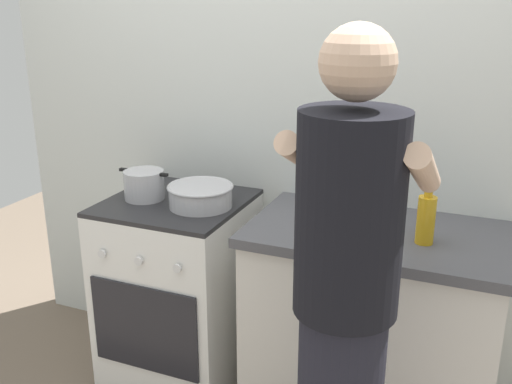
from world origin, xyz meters
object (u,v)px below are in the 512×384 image
Objects in this scene: mixing_bowl at (200,195)px; spice_bottle at (393,222)px; pot at (144,185)px; oil_bottle at (426,219)px; utensil_crock at (342,186)px; person at (344,320)px; stove_range at (180,291)px.

spice_bottle is (0.81, 0.03, -0.01)m from mixing_bowl.
pot reaches higher than mixing_bowl.
pot is at bearing 178.51° from oil_bottle.
pot is 0.76× the size of utensil_crock.
mixing_bowl is 0.89× the size of utensil_crock.
person is at bearing -29.60° from pot.
stove_range is 0.52m from mixing_bowl.
stove_range is 0.91m from utensil_crock.
person is (0.93, -0.64, 0.41)m from stove_range.
stove_range is 2.80× the size of utensil_crock.
mixing_bowl is 0.60m from utensil_crock.
oil_bottle is at bearing -34.13° from utensil_crock.
spice_bottle is at bearing -37.28° from utensil_crock.
person is (-0.15, -0.58, -0.14)m from oil_bottle.
stove_range is at bearing 176.86° from oil_bottle.
oil_bottle is at bearing -1.49° from pot.
person is at bearing -37.75° from mixing_bowl.
oil_bottle is (1.08, -0.06, 0.55)m from stove_range.
oil_bottle reaches higher than mixing_bowl.
pot is 3.07× the size of spice_bottle.
utensil_crock is (0.84, 0.23, 0.03)m from pot.
stove_range is at bearing 11.15° from pot.
pot is at bearing -168.85° from stove_range.
mixing_bowl is 0.17× the size of person.
pot is 0.28m from mixing_bowl.
stove_range is 11.31× the size of spice_bottle.
spice_bottle is at bearing 2.07° from mixing_bowl.
spice_bottle is at bearing 88.03° from person.
stove_range is at bearing 145.67° from person.
pot is 1.24m from person.
person is (0.23, -0.83, -0.14)m from utensil_crock.
oil_bottle reaches higher than pot.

